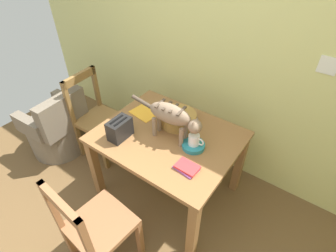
{
  "coord_description": "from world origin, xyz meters",
  "views": [
    {
      "loc": [
        0.9,
        -0.24,
        2.19
      ],
      "look_at": [
        -0.06,
        1.09,
        0.83
      ],
      "focal_mm": 28.16,
      "sensor_mm": 36.0,
      "label": 1
    }
  ],
  "objects_px": {
    "coffee_mug": "(194,140)",
    "wicker_basket": "(178,118)",
    "book_stack": "(187,168)",
    "wooden_chair_near": "(97,118)",
    "wicker_armchair": "(57,130)",
    "cat": "(173,116)",
    "wooden_chair_far": "(95,227)",
    "magazine": "(145,113)",
    "dining_table": "(168,143)",
    "toaster": "(120,129)",
    "saucer_bowl": "(193,146)"
  },
  "relations": [
    {
      "from": "magazine",
      "to": "wicker_armchair",
      "type": "height_order",
      "value": "wicker_armchair"
    },
    {
      "from": "coffee_mug",
      "to": "wicker_basket",
      "type": "distance_m",
      "value": 0.34
    },
    {
      "from": "wicker_basket",
      "to": "wooden_chair_near",
      "type": "distance_m",
      "value": 0.99
    },
    {
      "from": "toaster",
      "to": "wicker_armchair",
      "type": "distance_m",
      "value": 1.19
    },
    {
      "from": "dining_table",
      "to": "book_stack",
      "type": "bearing_deg",
      "value": -34.06
    },
    {
      "from": "cat",
      "to": "wooden_chair_far",
      "type": "xyz_separation_m",
      "value": [
        -0.08,
        -0.83,
        -0.5
      ]
    },
    {
      "from": "dining_table",
      "to": "magazine",
      "type": "height_order",
      "value": "magazine"
    },
    {
      "from": "book_stack",
      "to": "wicker_basket",
      "type": "height_order",
      "value": "wicker_basket"
    },
    {
      "from": "toaster",
      "to": "wicker_armchair",
      "type": "height_order",
      "value": "toaster"
    },
    {
      "from": "book_stack",
      "to": "wicker_armchair",
      "type": "xyz_separation_m",
      "value": [
        -1.69,
        -0.02,
        -0.48
      ]
    },
    {
      "from": "saucer_bowl",
      "to": "wicker_basket",
      "type": "relative_size",
      "value": 0.56
    },
    {
      "from": "saucer_bowl",
      "to": "book_stack",
      "type": "relative_size",
      "value": 1.02
    },
    {
      "from": "magazine",
      "to": "wooden_chair_near",
      "type": "xyz_separation_m",
      "value": [
        -0.6,
        -0.1,
        -0.27
      ]
    },
    {
      "from": "book_stack",
      "to": "wooden_chair_far",
      "type": "xyz_separation_m",
      "value": [
        -0.35,
        -0.62,
        -0.28
      ]
    },
    {
      "from": "cat",
      "to": "toaster",
      "type": "height_order",
      "value": "cat"
    },
    {
      "from": "coffee_mug",
      "to": "wicker_armchair",
      "type": "xyz_separation_m",
      "value": [
        -1.61,
        -0.24,
        -0.54
      ]
    },
    {
      "from": "cat",
      "to": "wicker_basket",
      "type": "bearing_deg",
      "value": -161.3
    },
    {
      "from": "magazine",
      "to": "wooden_chair_near",
      "type": "distance_m",
      "value": 0.66
    },
    {
      "from": "wicker_basket",
      "to": "toaster",
      "type": "xyz_separation_m",
      "value": [
        -0.27,
        -0.43,
        0.04
      ]
    },
    {
      "from": "cat",
      "to": "book_stack",
      "type": "xyz_separation_m",
      "value": [
        0.27,
        -0.21,
        -0.21
      ]
    },
    {
      "from": "book_stack",
      "to": "wicker_armchair",
      "type": "relative_size",
      "value": 0.23
    },
    {
      "from": "magazine",
      "to": "toaster",
      "type": "bearing_deg",
      "value": -74.27
    },
    {
      "from": "toaster",
      "to": "wicker_armchair",
      "type": "xyz_separation_m",
      "value": [
        -1.06,
        0.01,
        -0.55
      ]
    },
    {
      "from": "dining_table",
      "to": "toaster",
      "type": "height_order",
      "value": "toaster"
    },
    {
      "from": "wooden_chair_near",
      "to": "wicker_armchair",
      "type": "relative_size",
      "value": 1.22
    },
    {
      "from": "wicker_armchair",
      "to": "wooden_chair_far",
      "type": "bearing_deg",
      "value": -117.6
    },
    {
      "from": "cat",
      "to": "toaster",
      "type": "distance_m",
      "value": 0.45
    },
    {
      "from": "saucer_bowl",
      "to": "wicker_basket",
      "type": "height_order",
      "value": "wicker_basket"
    },
    {
      "from": "dining_table",
      "to": "wicker_armchair",
      "type": "bearing_deg",
      "value": -170.17
    },
    {
      "from": "magazine",
      "to": "wooden_chair_far",
      "type": "height_order",
      "value": "wooden_chair_far"
    },
    {
      "from": "wooden_chair_near",
      "to": "wooden_chair_far",
      "type": "height_order",
      "value": "same"
    },
    {
      "from": "cat",
      "to": "toaster",
      "type": "xyz_separation_m",
      "value": [
        -0.36,
        -0.23,
        -0.14
      ]
    },
    {
      "from": "dining_table",
      "to": "saucer_bowl",
      "type": "bearing_deg",
      "value": 0.41
    },
    {
      "from": "dining_table",
      "to": "magazine",
      "type": "xyz_separation_m",
      "value": [
        -0.36,
        0.13,
        0.09
      ]
    },
    {
      "from": "dining_table",
      "to": "magazine",
      "type": "distance_m",
      "value": 0.39
    },
    {
      "from": "toaster",
      "to": "wicker_armchair",
      "type": "bearing_deg",
      "value": 179.59
    },
    {
      "from": "wicker_basket",
      "to": "wicker_armchair",
      "type": "bearing_deg",
      "value": -162.26
    },
    {
      "from": "saucer_bowl",
      "to": "wooden_chair_near",
      "type": "height_order",
      "value": "wooden_chair_near"
    },
    {
      "from": "toaster",
      "to": "wooden_chair_far",
      "type": "distance_m",
      "value": 0.75
    },
    {
      "from": "coffee_mug",
      "to": "dining_table",
      "type": "bearing_deg",
      "value": -179.59
    },
    {
      "from": "coffee_mug",
      "to": "book_stack",
      "type": "xyz_separation_m",
      "value": [
        0.08,
        -0.22,
        -0.07
      ]
    },
    {
      "from": "book_stack",
      "to": "wicker_basket",
      "type": "relative_size",
      "value": 0.55
    },
    {
      "from": "dining_table",
      "to": "wicker_basket",
      "type": "xyz_separation_m",
      "value": [
        -0.03,
        0.19,
        0.14
      ]
    },
    {
      "from": "coffee_mug",
      "to": "magazine",
      "type": "relative_size",
      "value": 0.54
    },
    {
      "from": "toaster",
      "to": "cat",
      "type": "bearing_deg",
      "value": 32.81
    },
    {
      "from": "book_stack",
      "to": "dining_table",
      "type": "bearing_deg",
      "value": 145.94
    },
    {
      "from": "dining_table",
      "to": "wooden_chair_far",
      "type": "xyz_separation_m",
      "value": [
        -0.02,
        -0.84,
        -0.18
      ]
    },
    {
      "from": "cat",
      "to": "wicker_basket",
      "type": "relative_size",
      "value": 1.94
    },
    {
      "from": "book_stack",
      "to": "wooden_chair_far",
      "type": "distance_m",
      "value": 0.77
    },
    {
      "from": "saucer_bowl",
      "to": "wooden_chair_far",
      "type": "relative_size",
      "value": 0.19
    }
  ]
}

